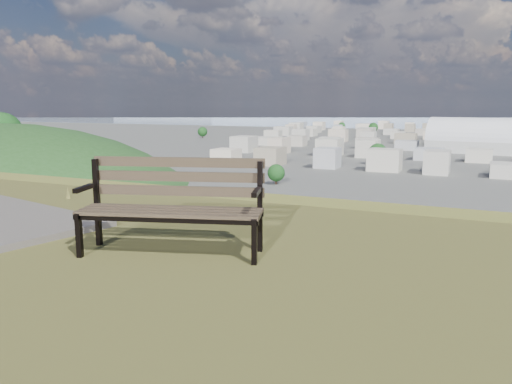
% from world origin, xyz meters
% --- Properties ---
extents(park_bench, '(1.85, 1.05, 0.92)m').
position_xyz_m(park_bench, '(-0.80, 1.29, 25.52)').
color(park_bench, '#49382A').
rests_on(park_bench, hilltop_mesa).
extents(grass_tufts, '(12.49, 7.38, 0.28)m').
position_xyz_m(grass_tufts, '(-0.13, -0.44, 25.11)').
color(grass_tufts, brown).
rests_on(grass_tufts, hilltop_mesa).
extents(arena, '(62.49, 32.77, 25.21)m').
position_xyz_m(arena, '(3.64, 298.94, 5.94)').
color(arena, '#B7B8B3').
rests_on(arena, ground).
extents(city_blocks, '(395.00, 361.00, 7.00)m').
position_xyz_m(city_blocks, '(0.00, 394.44, 3.50)').
color(city_blocks, beige).
rests_on(city_blocks, ground).
extents(city_trees, '(406.52, 387.20, 9.98)m').
position_xyz_m(city_trees, '(-26.39, 319.00, 4.83)').
color(city_trees, '#312118').
rests_on(city_trees, ground).
extents(bay_water, '(2400.00, 700.00, 0.12)m').
position_xyz_m(bay_water, '(0.00, 900.00, 0.00)').
color(bay_water, '#889DAE').
rests_on(bay_water, ground).
extents(far_hills, '(2050.00, 340.00, 60.00)m').
position_xyz_m(far_hills, '(-60.92, 1402.93, 25.47)').
color(far_hills, '#96A3BB').
rests_on(far_hills, ground).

